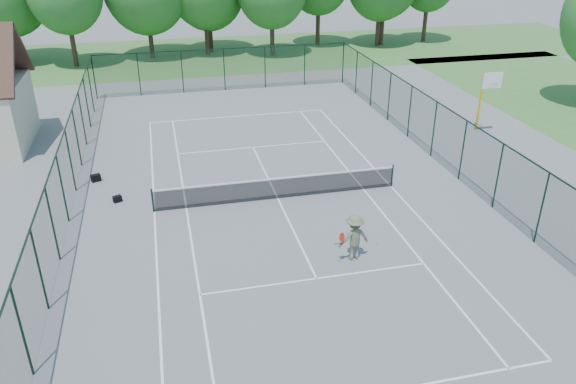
% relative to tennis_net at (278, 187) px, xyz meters
% --- Properties ---
extents(ground, '(140.00, 140.00, 0.00)m').
position_rel_tennis_net_xyz_m(ground, '(0.00, 0.00, -0.58)').
color(ground, slate).
rests_on(ground, ground).
extents(grass_far, '(80.00, 16.00, 0.01)m').
position_rel_tennis_net_xyz_m(grass_far, '(0.00, 30.00, -0.57)').
color(grass_far, '#487C38').
rests_on(grass_far, ground).
extents(court_lines, '(11.05, 23.85, 0.01)m').
position_rel_tennis_net_xyz_m(court_lines, '(0.00, 0.00, -0.57)').
color(court_lines, white).
rests_on(court_lines, ground).
extents(tennis_net, '(11.08, 0.08, 1.10)m').
position_rel_tennis_net_xyz_m(tennis_net, '(0.00, 0.00, 0.00)').
color(tennis_net, black).
rests_on(tennis_net, ground).
extents(fence_enclosure, '(18.05, 36.05, 3.02)m').
position_rel_tennis_net_xyz_m(fence_enclosure, '(0.00, 0.00, 0.98)').
color(fence_enclosure, '#1B3A23').
rests_on(fence_enclosure, ground).
extents(basketball_goal, '(1.20, 1.43, 3.65)m').
position_rel_tennis_net_xyz_m(basketball_goal, '(13.55, 5.75, 1.99)').
color(basketball_goal, '#E7AF01').
rests_on(basketball_goal, ground).
extents(sports_bag_a, '(0.50, 0.40, 0.35)m').
position_rel_tennis_net_xyz_m(sports_bag_a, '(-8.15, 3.82, -0.40)').
color(sports_bag_a, black).
rests_on(sports_bag_a, ground).
extents(sports_bag_b, '(0.43, 0.35, 0.29)m').
position_rel_tennis_net_xyz_m(sports_bag_b, '(-7.06, 1.35, -0.43)').
color(sports_bag_b, black).
rests_on(sports_bag_b, ground).
extents(tennis_player, '(1.96, 0.91, 1.82)m').
position_rel_tennis_net_xyz_m(tennis_player, '(1.69, -5.45, 0.33)').
color(tennis_player, '#62684C').
rests_on(tennis_player, ground).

